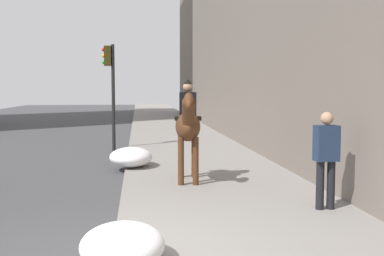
{
  "coord_description": "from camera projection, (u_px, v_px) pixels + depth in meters",
  "views": [
    {
      "loc": [
        -5.89,
        -0.35,
        2.22
      ],
      "look_at": [
        4.0,
        -1.47,
        1.4
      ],
      "focal_mm": 44.88,
      "sensor_mm": 36.0,
      "label": 1
    }
  ],
  "objects": [
    {
      "name": "sidewalk_slab",
      "position": [
        275.0,
        256.0,
        6.2
      ],
      "size": [
        120.0,
        4.19,
        0.12
      ],
      "primitive_type": "cube",
      "color": "gray",
      "rests_on": "ground"
    },
    {
      "name": "pedestrian_greeting",
      "position": [
        326.0,
        154.0,
        8.29
      ],
      "size": [
        0.28,
        0.41,
        1.7
      ],
      "rotation": [
        0.0,
        0.0,
        0.05
      ],
      "color": "black",
      "rests_on": "sidewalk_slab"
    },
    {
      "name": "traffic_light_near_curb",
      "position": [
        111.0,
        80.0,
        16.87
      ],
      "size": [
        0.2,
        0.44,
        3.76
      ],
      "color": "black",
      "rests_on": "ground"
    },
    {
      "name": "mounted_horse_near",
      "position": [
        188.0,
        125.0,
        10.73
      ],
      "size": [
        2.15,
        0.68,
        2.31
      ],
      "rotation": [
        0.0,
        0.0,
        3.06
      ],
      "color": "#4C2B16",
      "rests_on": "sidewalk_slab"
    },
    {
      "name": "snow_pile_near",
      "position": [
        122.0,
        245.0,
        5.76
      ],
      "size": [
        1.33,
        1.02,
        0.46
      ],
      "primitive_type": "ellipsoid",
      "color": "white",
      "rests_on": "sidewalk_slab"
    },
    {
      "name": "snow_pile_far",
      "position": [
        131.0,
        157.0,
        12.92
      ],
      "size": [
        1.49,
        1.15,
        0.52
      ],
      "primitive_type": "ellipsoid",
      "color": "white",
      "rests_on": "sidewalk_slab"
    }
  ]
}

